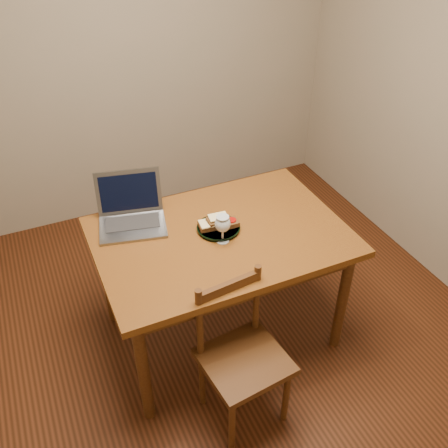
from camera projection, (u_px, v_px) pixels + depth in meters
name	position (u px, v px, depth m)	size (l,w,h in m)	color
floor	(216.00, 340.00, 2.99)	(3.20, 3.20, 0.02)	black
back_wall	(120.00, 44.00, 3.39)	(3.20, 0.02, 2.60)	gray
table	(221.00, 246.00, 2.66)	(1.30, 0.90, 0.74)	#55270E
chair	(242.00, 351.00, 2.36)	(0.42, 0.41, 0.41)	#3A1D0C
plate	(219.00, 228.00, 2.63)	(0.23, 0.23, 0.02)	black
sandwich_cheese	(211.00, 224.00, 2.61)	(0.13, 0.07, 0.04)	#381E0C
sandwich_tomato	(227.00, 223.00, 2.62)	(0.12, 0.07, 0.04)	#381E0C
sandwich_top	(218.00, 219.00, 2.60)	(0.11, 0.07, 0.04)	#381E0C
milk_glass	(223.00, 229.00, 2.51)	(0.08, 0.08, 0.16)	white
laptop	(131.00, 210.00, 2.66)	(0.41, 0.38, 0.25)	slate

